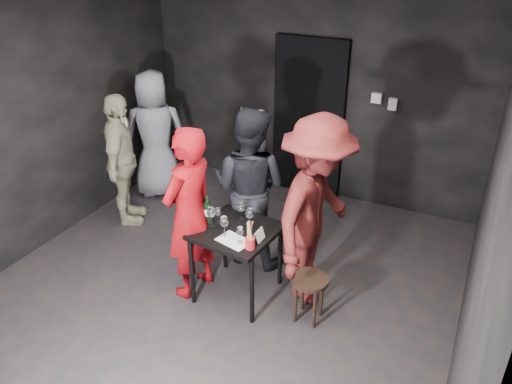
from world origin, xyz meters
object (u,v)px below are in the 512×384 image
at_px(tasting_table, 237,238).
at_px(woman_black, 249,176).
at_px(stool, 309,286).
at_px(breadstick_cup, 250,236).
at_px(hand_truck, 252,170).
at_px(man_maroon, 317,189).
at_px(server_red, 189,201).
at_px(wine_bottle, 208,212).
at_px(bystander_grey, 155,127).
at_px(bystander_cream, 121,156).

xyz_separation_m(tasting_table, woman_black, (-0.17, 0.62, 0.35)).
bearing_deg(stool, tasting_table, 176.73).
height_order(tasting_table, breadstick_cup, breadstick_cup).
relative_size(stool, breadstick_cup, 1.63).
height_order(hand_truck, man_maroon, man_maroon).
height_order(stool, server_red, server_red).
relative_size(server_red, wine_bottle, 6.82).
relative_size(stool, server_red, 0.23).
height_order(server_red, woman_black, server_red).
relative_size(tasting_table, stool, 1.60).
height_order(hand_truck, bystander_grey, bystander_grey).
bearing_deg(wine_bottle, breadstick_cup, -20.99).
distance_m(woman_black, man_maroon, 0.91).
bearing_deg(breadstick_cup, hand_truck, 116.17).
bearing_deg(woman_black, breadstick_cup, 115.30).
bearing_deg(breadstick_cup, woman_black, 116.97).
bearing_deg(hand_truck, bystander_grey, -158.41).
height_order(tasting_table, wine_bottle, wine_bottle).
bearing_deg(bystander_grey, breadstick_cup, 110.83).
xyz_separation_m(server_red, breadstick_cup, (0.68, -0.09, -0.14)).
height_order(man_maroon, bystander_grey, man_maroon).
relative_size(bystander_cream, breadstick_cup, 6.14).
height_order(hand_truck, tasting_table, hand_truck).
relative_size(woman_black, breadstick_cup, 6.94).
bearing_deg(bystander_cream, breadstick_cup, -140.82).
xyz_separation_m(woman_black, breadstick_cup, (0.43, -0.84, -0.12)).
distance_m(tasting_table, bystander_cream, 2.00).
xyz_separation_m(stool, bystander_cream, (-2.65, 0.69, 0.51)).
relative_size(man_maroon, bystander_grey, 1.22).
xyz_separation_m(man_maroon, bystander_grey, (-2.64, 1.12, -0.21)).
distance_m(woman_black, wine_bottle, 0.65).
bearing_deg(hand_truck, stool, -70.59).
distance_m(tasting_table, woman_black, 0.73).
distance_m(man_maroon, bystander_cream, 2.59).
height_order(tasting_table, bystander_grey, bystander_grey).
relative_size(tasting_table, bystander_cream, 0.42).
bearing_deg(server_red, bystander_cream, -109.57).
xyz_separation_m(bystander_cream, breadstick_cup, (2.13, -0.86, -0.01)).
bearing_deg(wine_bottle, stool, -2.26).
xyz_separation_m(stool, bystander_grey, (-2.74, 1.48, 0.60)).
distance_m(stool, man_maroon, 0.89).
xyz_separation_m(man_maroon, wine_bottle, (-0.98, -0.32, -0.32)).
xyz_separation_m(tasting_table, server_red, (-0.43, -0.13, 0.37)).
xyz_separation_m(tasting_table, bystander_grey, (-1.97, 1.43, 0.32)).
bearing_deg(tasting_table, bystander_grey, 143.95).
relative_size(bystander_grey, breadstick_cup, 6.72).
distance_m(tasting_table, breadstick_cup, 0.40).
distance_m(tasting_table, bystander_grey, 2.46).
relative_size(bystander_cream, wine_bottle, 5.93).
height_order(tasting_table, bystander_cream, bystander_cream).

